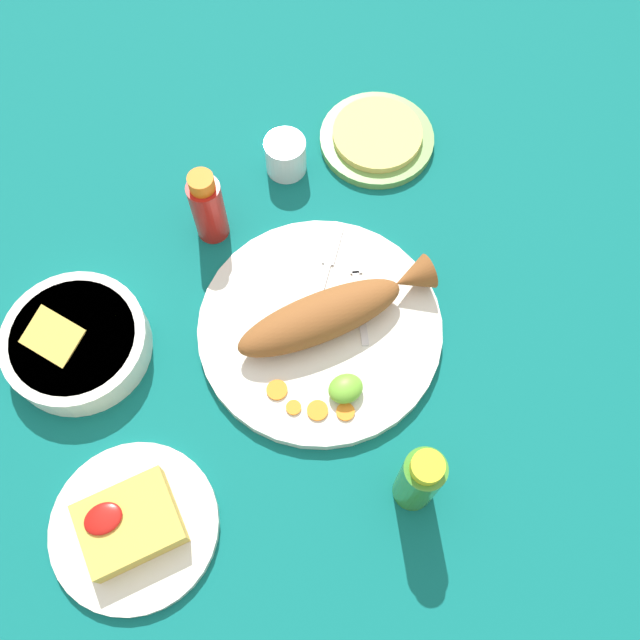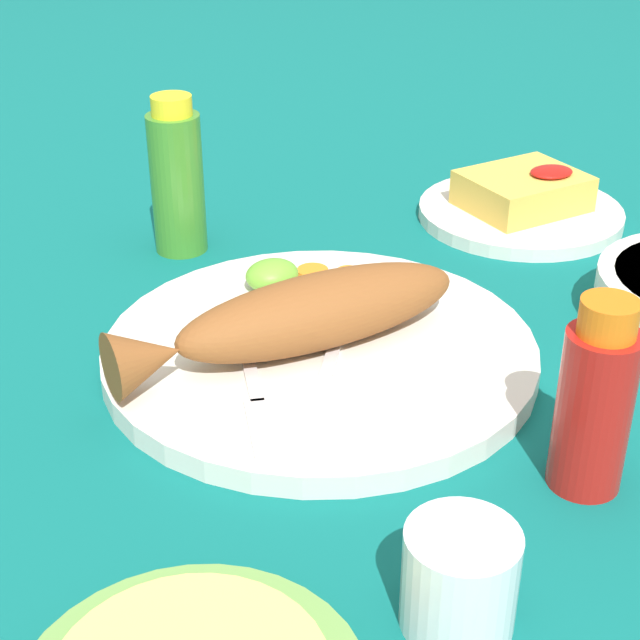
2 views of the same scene
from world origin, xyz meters
The scene contains 18 objects.
ground_plane centered at (0.00, 0.00, 0.00)m, with size 4.00×4.00×0.00m, color #0C605B.
main_plate centered at (0.00, 0.00, 0.01)m, with size 0.34×0.34×0.02m, color silver.
fried_fish centered at (-0.02, 0.00, 0.05)m, with size 0.29×0.08×0.06m.
fork_near centered at (-0.05, -0.07, 0.02)m, with size 0.13×0.15×0.00m.
fork_far centered at (-0.08, -0.04, 0.02)m, with size 0.07×0.18×0.00m.
carrot_slice_near centered at (0.09, 0.06, 0.02)m, with size 0.03×0.03×0.00m, color orange.
carrot_slice_mid centered at (0.08, 0.09, 0.02)m, with size 0.02×0.02×0.00m, color orange.
carrot_slice_far centered at (0.06, 0.11, 0.02)m, with size 0.03×0.03×0.00m, color orange.
carrot_slice_extra centered at (0.02, 0.13, 0.02)m, with size 0.02×0.02×0.00m, color orange.
lime_wedge_main centered at (0.01, 0.10, 0.03)m, with size 0.05×0.04×0.03m, color #6BB233.
hot_sauce_bottle_red centered at (0.07, -0.22, 0.06)m, with size 0.05×0.05×0.13m.
hot_sauce_bottle_green centered at (-0.01, 0.25, 0.07)m, with size 0.05×0.05×0.15m.
salt_cup centered at (-0.07, -0.27, 0.03)m, with size 0.06×0.06×0.06m.
side_plate_fries centered at (0.32, 0.14, 0.01)m, with size 0.21×0.21×0.01m, color silver.
fries_pile centered at (0.33, 0.14, 0.03)m, with size 0.12×0.10×0.04m.
guacamole_bowl centered at (0.31, -0.12, 0.03)m, with size 0.20×0.20×0.06m.
tortilla_plate centered at (-0.22, -0.26, 0.01)m, with size 0.18×0.18×0.01m, color #6B9E4C.
tortilla_stack centered at (-0.22, -0.26, 0.02)m, with size 0.14×0.14×0.01m, color #E0C666.
Camera 1 is at (0.17, 0.35, 0.93)m, focal length 40.00 mm.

